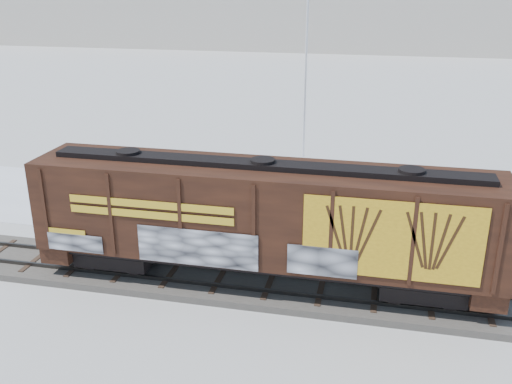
% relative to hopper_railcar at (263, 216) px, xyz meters
% --- Properties ---
extents(ground, '(500.00, 500.00, 0.00)m').
position_rel_hopper_railcar_xyz_m(ground, '(0.29, 0.01, -3.06)').
color(ground, white).
rests_on(ground, ground).
extents(rail_track, '(50.00, 3.40, 0.43)m').
position_rel_hopper_railcar_xyz_m(rail_track, '(0.29, 0.01, -2.91)').
color(rail_track, '#59544C').
rests_on(rail_track, ground).
extents(parking_strip, '(40.00, 8.00, 0.03)m').
position_rel_hopper_railcar_xyz_m(parking_strip, '(0.29, 7.51, -3.05)').
color(parking_strip, white).
rests_on(parking_strip, ground).
extents(hopper_railcar, '(17.32, 3.06, 4.75)m').
position_rel_hopper_railcar_xyz_m(hopper_railcar, '(0.00, 0.00, 0.00)').
color(hopper_railcar, black).
rests_on(hopper_railcar, rail_track).
extents(flagpole, '(2.30, 0.90, 11.89)m').
position_rel_hopper_railcar_xyz_m(flagpole, '(-0.29, 14.10, 1.36)').
color(flagpole, silver).
rests_on(flagpole, ground).
extents(car_silver, '(4.24, 2.27, 1.37)m').
position_rel_hopper_railcar_xyz_m(car_silver, '(-1.17, 5.96, -2.35)').
color(car_silver, '#B1B4B9').
rests_on(car_silver, parking_strip).
extents(car_white, '(4.51, 2.87, 1.40)m').
position_rel_hopper_railcar_xyz_m(car_white, '(-3.62, 6.39, -2.33)').
color(car_white, silver).
rests_on(car_white, parking_strip).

